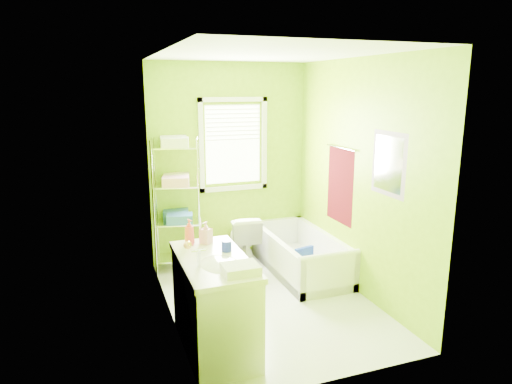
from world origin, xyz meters
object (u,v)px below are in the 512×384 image
object	(u,v)px
vanity	(215,301)
wire_shelf_unit	(178,190)
bathtub	(301,259)
toilet	(243,239)

from	to	relation	value
vanity	wire_shelf_unit	xyz separation A→B (m)	(0.04, 1.90, 0.59)
bathtub	vanity	bearing A→B (deg)	-138.47
vanity	wire_shelf_unit	bearing A→B (deg)	88.71
bathtub	vanity	world-z (taller)	vanity
bathtub	vanity	size ratio (longest dim) A/B	1.41
bathtub	wire_shelf_unit	xyz separation A→B (m)	(-1.41, 0.61, 0.88)
bathtub	toilet	xyz separation A→B (m)	(-0.60, 0.50, 0.18)
toilet	wire_shelf_unit	distance (m)	1.07
toilet	vanity	world-z (taller)	vanity
wire_shelf_unit	vanity	bearing A→B (deg)	-91.29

